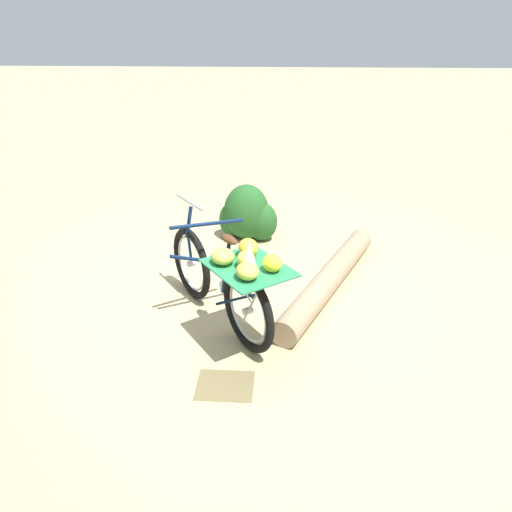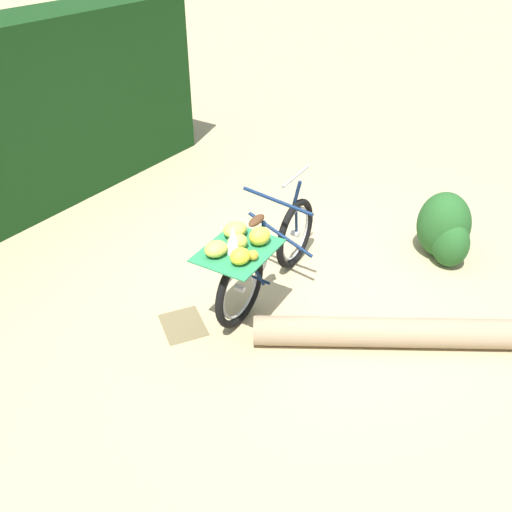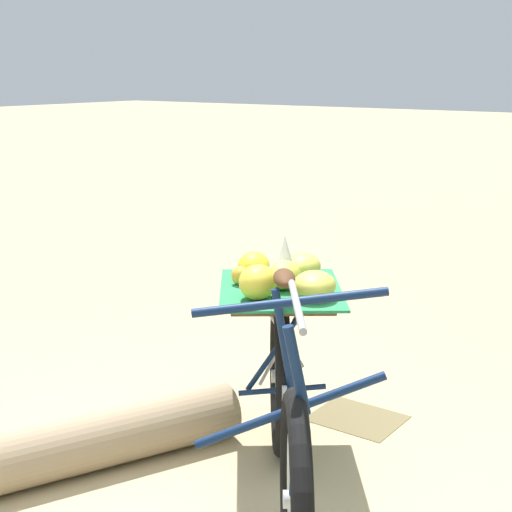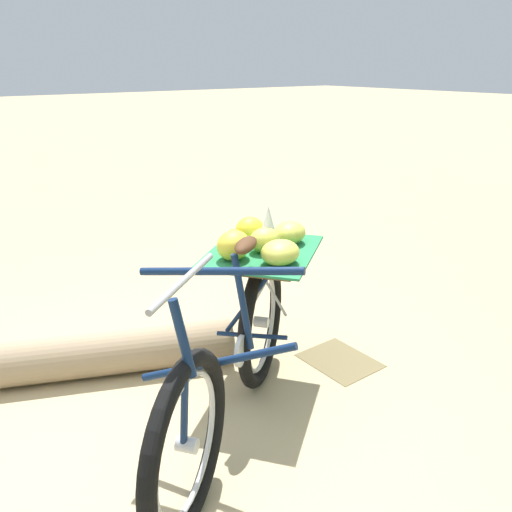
{
  "view_description": "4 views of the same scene",
  "coord_description": "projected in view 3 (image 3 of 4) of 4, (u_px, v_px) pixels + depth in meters",
  "views": [
    {
      "loc": [
        -0.68,
        4.1,
        2.5
      ],
      "look_at": [
        -0.47,
        0.76,
        0.9
      ],
      "focal_mm": 33.9,
      "sensor_mm": 36.0,
      "label": 1
    },
    {
      "loc": [
        -3.82,
        1.97,
        3.19
      ],
      "look_at": [
        -0.54,
        0.61,
        0.78
      ],
      "focal_mm": 37.16,
      "sensor_mm": 36.0,
      "label": 2
    },
    {
      "loc": [
        1.48,
        -2.08,
        1.74
      ],
      "look_at": [
        -0.44,
        0.58,
        0.95
      ],
      "focal_mm": 54.65,
      "sensor_mm": 36.0,
      "label": 3
    },
    {
      "loc": [
        1.7,
        -0.93,
        1.72
      ],
      "look_at": [
        -0.4,
        0.67,
        0.76
      ],
      "focal_mm": 37.34,
      "sensor_mm": 36.0,
      "label": 4
    }
  ],
  "objects": [
    {
      "name": "bicycle",
      "position": [
        285.0,
        379.0,
        3.18
      ],
      "size": [
        1.31,
        1.6,
        1.03
      ],
      "rotation": [
        0.0,
        0.0,
        -0.93
      ],
      "color": "black",
      "rests_on": "ground_plane"
    },
    {
      "name": "leaf_litter_patch",
      "position": [
        357.0,
        418.0,
        3.98
      ],
      "size": [
        0.44,
        0.36,
        0.01
      ],
      "primitive_type": "cube",
      "color": "olive",
      "rests_on": "ground_plane"
    }
  ]
}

